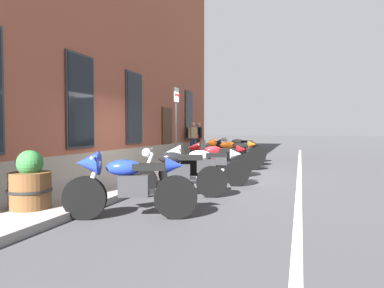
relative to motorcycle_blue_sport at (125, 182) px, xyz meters
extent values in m
plane|color=#38383A|center=(4.96, 0.74, -0.56)|extent=(140.00, 140.00, 0.00)
cube|color=gray|center=(4.96, 1.96, -0.49)|extent=(27.97, 2.44, 0.13)
cube|color=silver|center=(4.96, -2.46, -0.55)|extent=(27.97, 0.12, 0.01)
cube|color=brown|center=(4.96, 5.78, 4.23)|extent=(21.97, 5.21, 9.58)
cube|color=gray|center=(4.96, 3.14, -0.21)|extent=(21.97, 0.10, 0.70)
cube|color=#2D2D33|center=(3.39, 3.16, 1.54)|extent=(1.22, 0.06, 2.52)
cube|color=black|center=(3.39, 3.13, 1.54)|extent=(1.10, 0.03, 2.40)
cube|color=#2D2D33|center=(6.53, 3.16, 1.54)|extent=(1.22, 0.06, 2.52)
cube|color=black|center=(6.53, 3.13, 1.54)|extent=(1.10, 0.03, 2.40)
cube|color=#472B19|center=(9.67, 3.15, 0.59)|extent=(1.10, 0.08, 2.30)
cube|color=#2D2D33|center=(12.81, 3.16, 1.54)|extent=(1.22, 0.06, 2.52)
cube|color=black|center=(12.81, 3.13, 1.54)|extent=(1.10, 0.03, 2.40)
cylinder|color=black|center=(-0.20, 0.57, -0.23)|extent=(0.33, 0.65, 0.65)
cylinder|color=black|center=(0.25, -0.71, -0.23)|extent=(0.33, 0.65, 0.65)
cylinder|color=silver|center=(-0.17, 0.48, 0.02)|extent=(0.17, 0.31, 0.63)
cube|color=#28282B|center=(0.04, -0.12, -0.05)|extent=(0.35, 0.49, 0.32)
ellipsoid|color=#192D9E|center=(-0.01, 0.03, 0.22)|extent=(0.42, 0.58, 0.24)
cube|color=black|center=(0.11, -0.33, 0.23)|extent=(0.37, 0.53, 0.10)
cylinder|color=silver|center=(-0.14, 0.40, 0.39)|extent=(0.60, 0.24, 0.04)
cylinder|color=silver|center=(0.25, -0.36, -0.18)|extent=(0.23, 0.45, 0.09)
cone|color=#192D9E|center=(-0.18, 0.52, 0.29)|extent=(0.45, 0.44, 0.36)
cone|color=#192D9E|center=(0.24, -0.69, 0.25)|extent=(0.31, 0.32, 0.24)
cylinder|color=black|center=(1.62, 0.52, -0.25)|extent=(0.29, 0.63, 0.62)
cylinder|color=black|center=(2.01, -0.82, -0.25)|extent=(0.29, 0.63, 0.62)
cylinder|color=silver|center=(1.65, 0.42, 0.01)|extent=(0.16, 0.32, 0.65)
cube|color=#28282B|center=(1.83, -0.20, -0.07)|extent=(0.33, 0.48, 0.32)
ellipsoid|color=black|center=(1.79, -0.05, 0.22)|extent=(0.39, 0.57, 0.24)
cube|color=black|center=(1.90, -0.42, 0.23)|extent=(0.35, 0.52, 0.10)
cylinder|color=silver|center=(1.67, 0.35, 0.39)|extent=(0.61, 0.21, 0.04)
cylinder|color=silver|center=(2.03, -0.45, -0.20)|extent=(0.21, 0.46, 0.09)
sphere|color=silver|center=(1.65, 0.42, 0.32)|extent=(0.18, 0.18, 0.18)
cylinder|color=black|center=(3.05, 0.43, -0.25)|extent=(0.30, 0.62, 0.61)
cylinder|color=black|center=(3.51, -1.04, -0.25)|extent=(0.30, 0.62, 0.61)
cylinder|color=silver|center=(3.08, 0.33, -0.02)|extent=(0.16, 0.31, 0.61)
cube|color=#28282B|center=(3.30, -0.36, -0.07)|extent=(0.34, 0.49, 0.32)
ellipsoid|color=silver|center=(3.25, -0.21, 0.17)|extent=(0.40, 0.57, 0.24)
cube|color=black|center=(3.37, -0.57, 0.18)|extent=(0.35, 0.52, 0.10)
cylinder|color=silver|center=(3.11, 0.26, 0.34)|extent=(0.60, 0.22, 0.04)
cylinder|color=silver|center=(3.50, -0.61, -0.20)|extent=(0.22, 0.46, 0.09)
cone|color=silver|center=(3.07, 0.38, 0.24)|extent=(0.45, 0.43, 0.36)
cone|color=silver|center=(3.51, -1.03, 0.20)|extent=(0.31, 0.32, 0.24)
cylinder|color=black|center=(4.70, 0.45, -0.24)|extent=(0.32, 0.65, 0.64)
cylinder|color=black|center=(5.17, -0.90, -0.24)|extent=(0.32, 0.65, 0.64)
cylinder|color=silver|center=(4.73, 0.35, 0.00)|extent=(0.16, 0.31, 0.61)
cube|color=#28282B|center=(4.95, -0.27, -0.06)|extent=(0.35, 0.49, 0.32)
ellipsoid|color=red|center=(4.90, -0.13, 0.19)|extent=(0.42, 0.58, 0.24)
cube|color=black|center=(5.03, -0.49, 0.20)|extent=(0.37, 0.53, 0.10)
cylinder|color=silver|center=(4.76, 0.28, 0.36)|extent=(0.60, 0.24, 0.04)
cylinder|color=silver|center=(5.16, -0.52, -0.19)|extent=(0.23, 0.45, 0.09)
cone|color=red|center=(4.72, 0.40, 0.26)|extent=(0.45, 0.44, 0.36)
cone|color=red|center=(5.16, -0.88, 0.22)|extent=(0.31, 0.32, 0.24)
cylinder|color=black|center=(6.41, 0.39, -0.25)|extent=(0.33, 0.63, 0.63)
cylinder|color=black|center=(6.90, -0.97, -0.25)|extent=(0.33, 0.63, 0.63)
cylinder|color=silver|center=(6.44, 0.30, 0.04)|extent=(0.18, 0.34, 0.69)
cube|color=#28282B|center=(6.67, -0.34, -0.07)|extent=(0.36, 0.49, 0.32)
ellipsoid|color=orange|center=(6.62, -0.20, 0.27)|extent=(0.42, 0.58, 0.24)
cube|color=black|center=(6.75, -0.55, 0.28)|extent=(0.37, 0.53, 0.10)
cylinder|color=silver|center=(6.47, 0.22, 0.44)|extent=(0.60, 0.24, 0.04)
cylinder|color=silver|center=(6.88, -0.58, -0.20)|extent=(0.24, 0.45, 0.09)
cone|color=orange|center=(6.42, 0.34, 0.34)|extent=(0.45, 0.44, 0.36)
cone|color=orange|center=(6.89, -0.95, 0.30)|extent=(0.31, 0.33, 0.24)
cylinder|color=black|center=(7.93, 0.54, -0.22)|extent=(0.32, 0.68, 0.68)
cylinder|color=black|center=(8.39, -0.93, -0.22)|extent=(0.32, 0.68, 0.68)
cylinder|color=silver|center=(7.96, 0.45, 0.01)|extent=(0.15, 0.30, 0.59)
cube|color=#28282B|center=(8.17, -0.24, -0.04)|extent=(0.34, 0.49, 0.32)
ellipsoid|color=black|center=(8.13, -0.10, 0.19)|extent=(0.40, 0.57, 0.24)
cube|color=black|center=(8.24, -0.46, 0.20)|extent=(0.35, 0.52, 0.10)
cylinder|color=silver|center=(7.98, 0.37, 0.36)|extent=(0.60, 0.22, 0.04)
cylinder|color=silver|center=(8.38, -0.49, -0.17)|extent=(0.22, 0.46, 0.09)
cone|color=black|center=(7.94, 0.49, 0.26)|extent=(0.45, 0.43, 0.36)
cone|color=black|center=(8.38, -0.91, 0.22)|extent=(0.31, 0.32, 0.24)
cylinder|color=black|center=(9.81, 0.72, -0.23)|extent=(0.21, 0.67, 0.66)
cylinder|color=black|center=(10.02, -0.81, -0.23)|extent=(0.21, 0.67, 0.66)
cylinder|color=silver|center=(9.83, 0.62, 0.05)|extent=(0.11, 0.33, 0.67)
cube|color=#28282B|center=(9.92, -0.10, -0.05)|extent=(0.28, 0.47, 0.32)
ellipsoid|color=slate|center=(9.90, 0.05, 0.27)|extent=(0.33, 0.55, 0.24)
cube|color=black|center=(9.95, -0.32, 0.28)|extent=(0.28, 0.51, 0.10)
cylinder|color=silver|center=(9.84, 0.54, 0.44)|extent=(0.62, 0.12, 0.04)
cylinder|color=silver|center=(10.08, -0.38, -0.18)|extent=(0.15, 0.46, 0.09)
sphere|color=silver|center=(9.83, 0.62, 0.37)|extent=(0.18, 0.18, 0.18)
cylinder|color=#2D3351|center=(11.99, 2.74, -0.04)|extent=(0.14, 0.14, 0.78)
cylinder|color=#2D3351|center=(12.14, 2.64, -0.04)|extent=(0.14, 0.14, 0.78)
cube|color=tan|center=(12.07, 2.69, 0.63)|extent=(0.45, 0.38, 0.56)
sphere|color=tan|center=(12.07, 2.69, 1.04)|extent=(0.21, 0.21, 0.21)
cylinder|color=tan|center=(11.85, 2.82, 0.60)|extent=(0.09, 0.09, 0.53)
cylinder|color=tan|center=(12.28, 2.56, 0.60)|extent=(0.09, 0.09, 0.53)
cube|color=maroon|center=(12.35, 2.54, 0.40)|extent=(0.13, 0.14, 0.24)
cylinder|color=#38332D|center=(12.97, 2.63, -0.04)|extent=(0.14, 0.14, 0.79)
cylinder|color=#38332D|center=(13.10, 2.75, -0.04)|extent=(0.14, 0.14, 0.79)
cube|color=black|center=(13.04, 2.69, 0.63)|extent=(0.43, 0.42, 0.56)
sphere|color=tan|center=(13.04, 2.69, 1.05)|extent=(0.21, 0.21, 0.21)
cylinder|color=black|center=(12.85, 2.52, 0.60)|extent=(0.09, 0.09, 0.53)
cylinder|color=black|center=(13.22, 2.86, 0.60)|extent=(0.09, 0.09, 0.53)
cylinder|color=#4C4C51|center=(5.54, 1.22, 0.84)|extent=(0.06, 0.06, 2.54)
cube|color=white|center=(5.54, 1.20, 1.86)|extent=(0.36, 0.03, 0.44)
cube|color=red|center=(5.54, 1.19, 1.86)|extent=(0.36, 0.01, 0.08)
cylinder|color=brown|center=(-0.29, 1.49, -0.15)|extent=(0.62, 0.62, 0.56)
cylinder|color=black|center=(-0.29, 1.49, -0.15)|extent=(0.65, 0.65, 0.04)
sphere|color=#28602D|center=(-0.29, 1.49, 0.26)|extent=(0.40, 0.40, 0.40)
camera|label=1|loc=(-4.61, -2.48, 0.78)|focal=32.50mm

